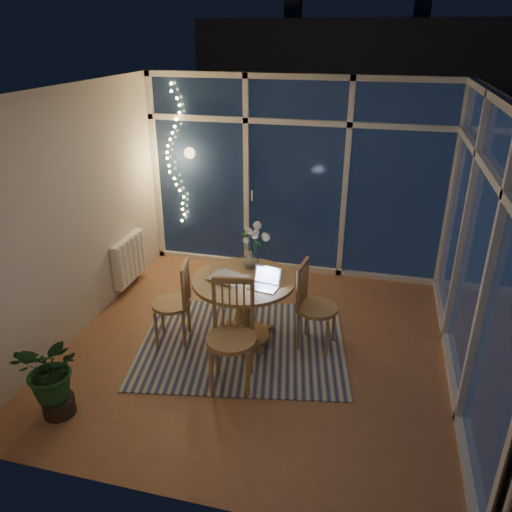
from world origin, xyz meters
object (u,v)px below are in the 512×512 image
Objects in this scene: chair_right at (317,306)px; chair_front at (231,337)px; chair_left at (171,302)px; potted_plant at (53,378)px; dining_table at (244,310)px; laptop at (264,279)px; flower_vase at (250,258)px.

chair_front is (-0.68, -0.83, 0.05)m from chair_right.
chair_left reaches higher than potted_plant.
laptop reaches higher than dining_table.
chair_left is at bearing -145.61° from flower_vase.
chair_front is 3.74× the size of laptop.
chair_right is at bearing 41.25° from chair_front.
laptop is (-0.52, -0.20, 0.35)m from chair_right.
chair_right is 0.66m from laptop.
dining_table is 5.10× the size of flower_vase.
chair_front is (0.09, -0.76, 0.16)m from dining_table.
dining_table is 1.15× the size of chair_left.
chair_right is 1.26× the size of potted_plant.
dining_table is at bearing 101.99° from chair_right.
laptop is 1.34× the size of flower_vase.
chair_front is at bearing 147.84° from chair_right.
potted_plant is (-2.03, -1.58, -0.10)m from chair_right.
laptop is at bearing -29.74° from dining_table.
chair_front is 1.39× the size of potted_plant.
dining_table is at bearing 50.06° from potted_plant.
dining_table is 1.02× the size of chair_front.
chair_front is at bearing 44.37° from chair_left.
potted_plant is at bearing -129.94° from dining_table.
dining_table is at bearing 159.98° from laptop.
chair_front is 0.71m from laptop.
chair_right reaches higher than flower_vase.
flower_vase is at bearing 55.26° from potted_plant.
flower_vase is at bearing 85.83° from chair_front.
laptop is 2.09m from potted_plant.
potted_plant is at bearing 134.95° from chair_right.
chair_right is at bearing 88.40° from chair_left.
laptop is (0.24, -0.14, 0.47)m from dining_table.
chair_right is 3.40× the size of laptop.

